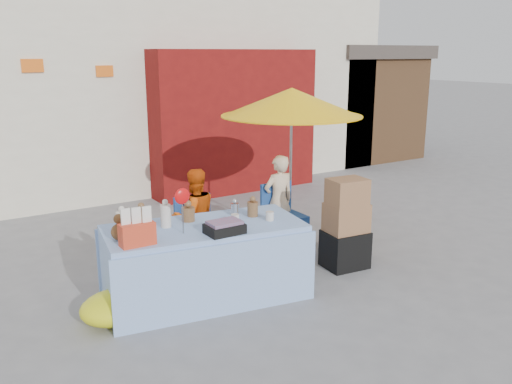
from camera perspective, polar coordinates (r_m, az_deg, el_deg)
ground at (r=5.86m, az=0.28°, el=-11.23°), size 80.00×80.00×0.00m
backdrop at (r=12.44m, az=-17.45°, el=16.42°), size 14.00×8.00×7.80m
market_table at (r=5.77m, az=-5.44°, el=-7.24°), size 2.22×1.30×1.27m
chair_left at (r=6.66m, az=-5.86°, el=-5.68°), size 0.49×0.48×0.85m
chair_right at (r=7.27m, az=2.98°, el=-3.87°), size 0.49×0.48×0.85m
vendor_orange at (r=6.67m, az=-6.46°, el=-2.59°), size 0.58×0.46×1.19m
vendor_beige at (r=7.27m, az=2.40°, el=-0.89°), size 0.45×0.30×1.23m
umbrella at (r=7.34m, az=3.77°, el=9.36°), size 1.90×1.90×2.09m
box_stack at (r=6.60m, az=9.44°, el=-3.65°), size 0.54×0.46×1.11m
tarp_bundle at (r=5.52m, az=-14.48°, el=-11.63°), size 0.76×0.64×0.32m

